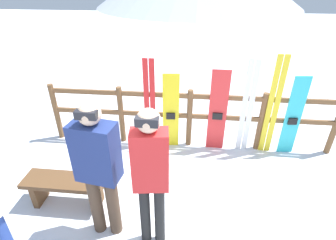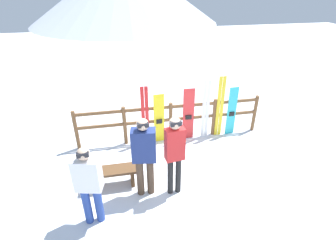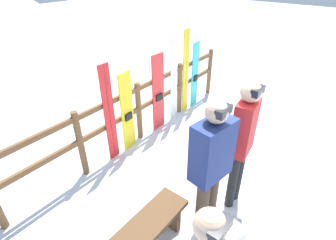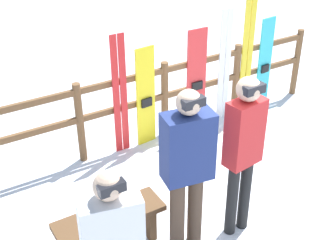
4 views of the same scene
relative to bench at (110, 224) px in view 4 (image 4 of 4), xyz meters
The scene contains 11 objects.
ground_plane 1.66m from the bench, ahead, with size 40.00×40.00×0.00m, color white.
fence 2.31m from the bench, 45.20° to the left, with size 5.08×0.10×1.10m.
bench is the anchor object (origin of this frame).
person_red 1.54m from the bench, 19.42° to the right, with size 0.39×0.25×1.79m.
person_navy 1.04m from the bench, 27.99° to the right, with size 0.50×0.33×1.78m.
ski_pair_red 1.88m from the bench, 59.80° to the left, with size 0.20×0.02×1.65m.
snowboard_yellow 2.06m from the bench, 50.65° to the left, with size 0.28×0.07×1.40m.
snowboard_red 2.64m from the bench, 36.79° to the left, with size 0.31×0.06×1.50m.
ski_pair_white 3.06m from the bench, 31.31° to the left, with size 0.20×0.02×1.69m.
ski_pair_yellow 3.42m from the bench, 27.68° to the left, with size 0.19×0.02×1.77m.
snowboard_cyan 3.71m from the bench, 25.03° to the left, with size 0.27×0.07×1.44m.
Camera 4 is at (-2.93, -3.02, 3.54)m, focal length 50.00 mm.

